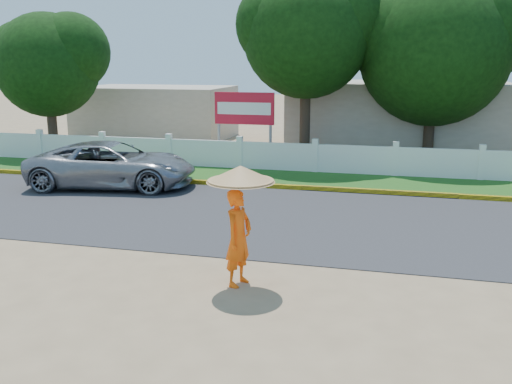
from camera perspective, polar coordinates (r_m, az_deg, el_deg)
ground at (r=11.55m, az=-2.47°, el=-8.50°), size 120.00×120.00×0.00m
road at (r=15.68m, az=2.25°, el=-2.58°), size 60.00×7.00×0.02m
grass_verge at (r=20.70m, az=5.29°, el=1.26°), size 60.00×3.50×0.03m
curb at (r=19.05m, az=4.48°, el=0.44°), size 40.00×0.18×0.16m
fence at (r=22.01m, az=5.92°, el=3.38°), size 40.00×0.10×1.10m
building_near at (r=28.40m, az=14.07°, el=7.38°), size 10.00×6.00×3.20m
building_far at (r=32.20m, az=-9.94°, el=7.86°), size 8.00×5.00×2.80m
vehicle at (r=19.91m, az=-14.17°, el=2.66°), size 5.92×3.47×1.55m
monk_with_parasol at (r=10.71m, az=-1.66°, el=-1.62°), size 1.29×1.29×2.34m
billboard at (r=23.51m, az=-1.18°, el=7.97°), size 2.50×0.13×2.95m
tree_row at (r=24.60m, az=19.54°, el=13.97°), size 32.40×7.15×8.82m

